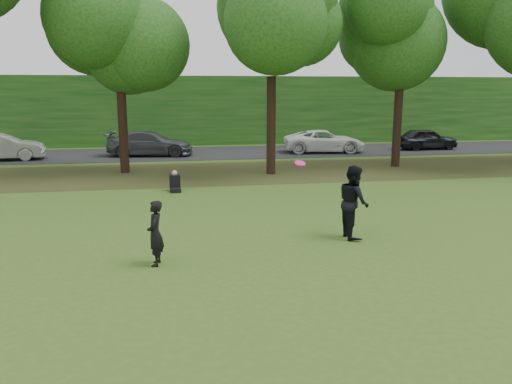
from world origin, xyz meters
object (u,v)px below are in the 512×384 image
(player_left, at_px, (155,233))
(seated_person, at_px, (175,183))
(frisbee, at_px, (300,163))
(player_right, at_px, (354,202))

(player_left, xyz_separation_m, seated_person, (0.56, 8.70, -0.45))
(player_left, bearing_deg, seated_person, -177.22)
(seated_person, bearing_deg, frisbee, -73.72)
(player_right, distance_m, seated_person, 8.77)
(player_left, relative_size, frisbee, 4.11)
(frisbee, height_order, seated_person, frisbee)
(player_right, height_order, frisbee, frisbee)
(player_left, distance_m, seated_person, 8.73)
(player_left, distance_m, frisbee, 3.83)
(player_left, relative_size, player_right, 0.76)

